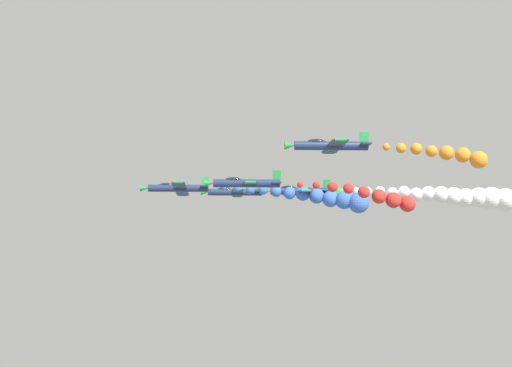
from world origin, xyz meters
name	(u,v)px	position (x,y,z in m)	size (l,w,h in m)	color
airplane_lead	(177,188)	(4.49, 11.87, 102.13)	(9.54, 10.35, 2.56)	navy
smoke_trail_lead	(326,198)	(1.83, -10.47, 100.45)	(6.12, 21.75, 4.51)	blue
airplane_left_inner	(245,183)	(-6.32, 1.69, 101.71)	(9.57, 10.35, 2.35)	navy
smoke_trail_left_inner	(382,197)	(-3.75, -17.51, 100.06)	(5.58, 17.40, 3.92)	red
airplane_right_inner	(234,192)	(13.34, 3.20, 102.40)	(9.57, 10.35, 2.33)	navy
smoke_trail_right_inner	(323,195)	(13.89, -11.81, 102.09)	(2.78, 12.89, 2.43)	green
airplane_left_outer	(299,191)	(3.87, -6.68, 101.70)	(9.56, 10.35, 2.36)	navy
smoke_trail_left_outer	(465,197)	(1.82, -31.46, 100.68)	(5.56, 25.56, 3.99)	white
airplane_right_outer	(330,146)	(-15.38, -8.43, 105.37)	(9.56, 10.35, 2.32)	navy
smoke_trail_right_outer	(451,154)	(-16.47, -23.00, 104.18)	(3.23, 12.21, 3.28)	orange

